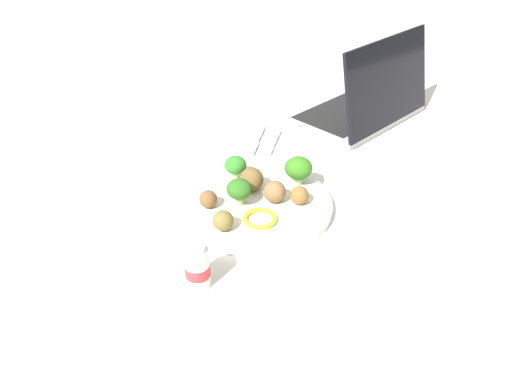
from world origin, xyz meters
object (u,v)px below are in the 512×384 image
object	(u,v)px
broccoli_floret_near_rim	(239,189)
meatball_center	(208,199)
broccoli_floret_front_right	(235,166)
napkin	(264,142)
pepper_ring_mid_left	(260,218)
meatball_mid_left	(274,192)
fork	(271,142)
knife	(256,141)
plate	(256,205)
yogurt_bottle	(197,267)
broccoli_floret_far_rim	(298,168)
meatball_front_left	(223,221)
meatball_near_rim	(299,195)
meatball_front_right	(252,179)
laptop	(362,105)

from	to	relation	value
broccoli_floret_near_rim	meatball_center	world-z (taller)	broccoli_floret_near_rim
broccoli_floret_front_right	napkin	size ratio (longest dim) A/B	0.28
broccoli_floret_near_rim	pepper_ring_mid_left	size ratio (longest dim) A/B	0.85
meatball_mid_left	fork	bearing A→B (deg)	-171.11
pepper_ring_mid_left	broccoli_floret_near_rim	bearing A→B (deg)	-133.81
fork	knife	bearing A→B (deg)	-93.96
plate	yogurt_bottle	xyz separation A→B (m)	(0.21, -0.05, 0.03)
broccoli_floret_far_rim	fork	distance (m)	0.20
meatball_front_left	meatball_near_rim	xyz separation A→B (m)	(-0.10, 0.12, -0.00)
meatball_mid_left	fork	distance (m)	0.25
meatball_front_left	pepper_ring_mid_left	xyz separation A→B (m)	(-0.03, 0.06, -0.01)
meatball_front_right	meatball_mid_left	distance (m)	0.06
broccoli_floret_front_right	meatball_mid_left	distance (m)	0.11
meatball_front_left	meatball_near_rim	distance (m)	0.15
plate	napkin	bearing A→B (deg)	-175.02
broccoli_floret_near_rim	broccoli_floret_far_rim	bearing A→B (deg)	131.88
broccoli_floret_front_right	meatball_mid_left	xyz separation A→B (m)	(0.07, 0.09, -0.01)
meatball_near_rim	meatball_front_left	bearing A→B (deg)	-50.56
fork	laptop	bearing A→B (deg)	130.89
meatball_mid_left	meatball_near_rim	size ratio (longest dim) A/B	1.21
broccoli_floret_far_rim	laptop	world-z (taller)	laptop
knife	laptop	xyz separation A→B (m)	(-0.17, 0.24, 0.03)
broccoli_floret_far_rim	laptop	size ratio (longest dim) A/B	0.15
meatball_center	meatball_mid_left	bearing A→B (deg)	107.83
meatball_mid_left	broccoli_floret_front_right	bearing A→B (deg)	-128.76
broccoli_floret_far_rim	meatball_front_left	world-z (taller)	broccoli_floret_far_rim
meatball_mid_left	pepper_ring_mid_left	distance (m)	0.07
meatball_front_right	laptop	world-z (taller)	laptop
plate	broccoli_floret_near_rim	world-z (taller)	broccoli_floret_near_rim
meatball_mid_left	laptop	distance (m)	0.45
yogurt_bottle	meatball_center	bearing A→B (deg)	-171.33
broccoli_floret_near_rim	meatball_front_right	xyz separation A→B (m)	(-0.05, 0.01, -0.01)
meatball_front_right	pepper_ring_mid_left	world-z (taller)	meatball_front_right
meatball_near_rim	laptop	bearing A→B (deg)	164.51
plate	meatball_center	bearing A→B (deg)	-69.10
meatball_front_right	meatball_near_rim	size ratio (longest dim) A/B	1.33
broccoli_floret_near_rim	meatball_mid_left	distance (m)	0.07
knife	laptop	size ratio (longest dim) A/B	0.38
napkin	knife	bearing A→B (deg)	-71.34
broccoli_floret_far_rim	fork	size ratio (longest dim) A/B	0.47
laptop	yogurt_bottle	bearing A→B (deg)	-21.28
broccoli_floret_near_rim	fork	world-z (taller)	broccoli_floret_near_rim
plate	fork	size ratio (longest dim) A/B	2.31
meatball_near_rim	pepper_ring_mid_left	size ratio (longest dim) A/B	0.56
broccoli_floret_near_rim	yogurt_bottle	distance (m)	0.20
fork	yogurt_bottle	distance (m)	0.47
meatball_mid_left	napkin	bearing A→B (deg)	-167.65
meatball_mid_left	pepper_ring_mid_left	xyz separation A→B (m)	(0.06, -0.02, -0.02)
laptop	meatball_mid_left	bearing A→B (deg)	-21.08
meatball_near_rim	yogurt_bottle	distance (m)	0.26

